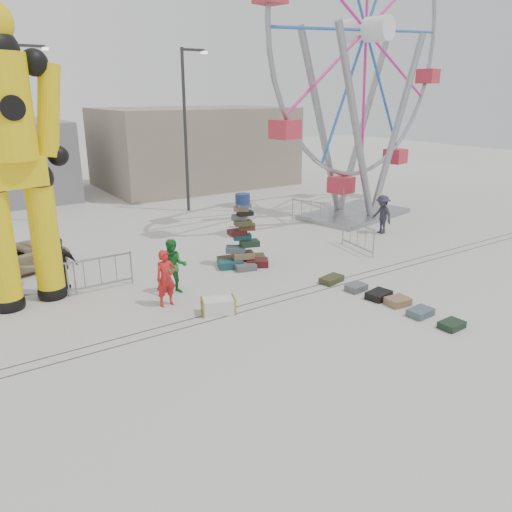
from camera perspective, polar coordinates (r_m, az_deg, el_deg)
ground at (r=14.59m, az=4.62°, el=-5.89°), size 90.00×90.00×0.00m
track_line_near at (r=15.02m, az=3.20°, el=-5.10°), size 40.00×0.04×0.01m
track_line_far at (r=15.32m, az=2.30°, el=-4.62°), size 40.00×0.04×0.01m
building_right at (r=34.22m, az=-7.08°, el=12.30°), size 12.00×8.00×5.00m
lamp_post_right at (r=26.08m, az=-7.93°, el=14.83°), size 1.41×0.25×8.00m
lamp_post_left at (r=25.82m, az=-24.49°, el=13.40°), size 1.41×0.25×8.00m
suitcase_tower at (r=17.82m, az=-1.56°, el=1.20°), size 2.05×1.69×2.62m
crash_test_dummy at (r=15.23m, az=-26.36°, el=10.74°), size 3.37×1.48×8.44m
ferris_wheel at (r=25.10m, az=12.29°, el=21.40°), size 12.92×4.23×15.24m
steamer_trunk at (r=14.15m, az=-4.34°, el=-5.71°), size 1.06×0.83×0.43m
row_case_0 at (r=16.58m, az=8.63°, el=-2.65°), size 0.90×0.63×0.20m
row_case_1 at (r=16.03m, az=11.38°, el=-3.54°), size 0.69×0.54×0.20m
row_case_2 at (r=15.58m, az=13.85°, el=-4.34°), size 0.85×0.67×0.22m
row_case_3 at (r=15.27m, az=15.90°, el=-4.99°), size 0.71×0.59×0.22m
row_case_4 at (r=14.73m, az=18.28°, el=-6.13°), size 0.74×0.54×0.20m
row_case_5 at (r=14.28m, az=21.46°, el=-7.33°), size 0.67×0.50×0.18m
barricade_dummy_b at (r=16.29m, az=-23.51°, el=-2.70°), size 1.95×0.64×1.10m
barricade_dummy_c at (r=16.36m, az=-17.34°, el=-1.90°), size 2.00×0.10×1.10m
barricade_wheel_front at (r=19.96m, az=11.54°, el=2.16°), size 0.40×1.99×1.10m
barricade_wheel_back at (r=23.82m, az=6.29°, el=5.01°), size 0.86×1.88×1.10m
pedestrian_red at (r=14.62m, az=-10.27°, el=-2.52°), size 0.62×0.42×1.68m
pedestrian_green at (r=15.49m, az=-9.40°, el=-1.20°), size 1.03×0.94×1.72m
pedestrian_black at (r=16.70m, az=-21.35°, el=-0.86°), size 1.06×0.86×1.69m
pedestrian_grey at (r=22.60m, az=14.23°, el=4.63°), size 0.75×1.17×1.70m
parked_suv at (r=19.01m, az=-26.41°, el=-0.15°), size 4.53×3.15×1.15m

